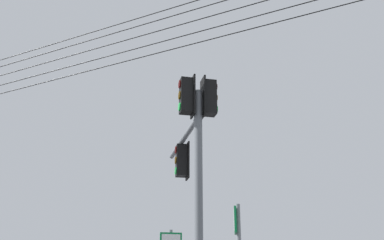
{
  "coord_description": "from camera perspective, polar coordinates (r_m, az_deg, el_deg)",
  "views": [
    {
      "loc": [
        10.94,
        1.02,
        1.64
      ],
      "look_at": [
        0.27,
        0.4,
        5.6
      ],
      "focal_mm": 41.42,
      "sensor_mm": 36.0,
      "label": 1
    }
  ],
  "objects": [
    {
      "name": "overhead_wire_span",
      "position": [
        12.51,
        -4.81,
        11.16
      ],
      "size": [
        11.43,
        26.57,
        1.47
      ],
      "color": "black"
    },
    {
      "name": "signal_mast_assembly",
      "position": [
        10.96,
        0.18,
        -4.76
      ],
      "size": [
        3.72,
        1.55,
        6.49
      ],
      "color": "slate",
      "rests_on": "ground"
    }
  ]
}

